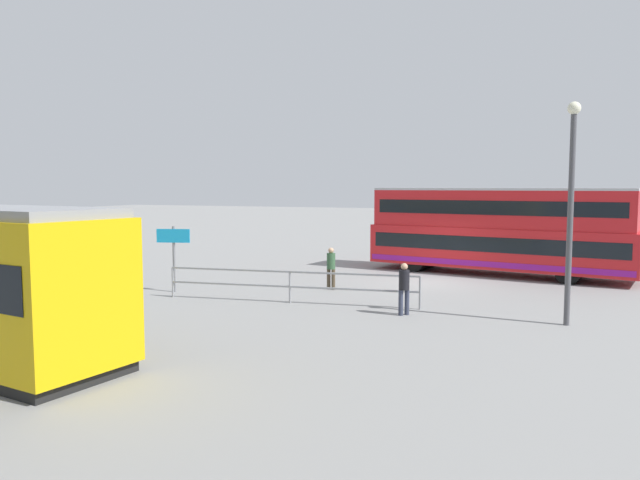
{
  "coord_description": "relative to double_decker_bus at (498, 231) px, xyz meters",
  "views": [
    {
      "loc": [
        -5.35,
        24.22,
        3.88
      ],
      "look_at": [
        2.57,
        5.06,
        2.04
      ],
      "focal_mm": 33.85,
      "sensor_mm": 36.0,
      "label": 1
    }
  ],
  "objects": [
    {
      "name": "pedestrian_railing",
      "position": [
        5.7,
        9.38,
        -1.21
      ],
      "size": [
        8.59,
        1.29,
        1.08
      ],
      "color": "gray",
      "rests_on": "ground"
    },
    {
      "name": "double_decker_bus",
      "position": [
        0.0,
        0.0,
        0.0
      ],
      "size": [
        11.6,
        4.48,
        3.82
      ],
      "color": "red",
      "rests_on": "ground"
    },
    {
      "name": "pedestrian_near_railing",
      "position": [
        5.4,
        6.38,
        -1.04
      ],
      "size": [
        0.39,
        0.39,
        1.59
      ],
      "color": "#4C3F2D",
      "rests_on": "ground"
    },
    {
      "name": "ground_plane",
      "position": [
        2.52,
        3.16,
        -1.95
      ],
      "size": [
        160.0,
        160.0,
        0.0
      ],
      "primitive_type": "plane",
      "color": "gray"
    },
    {
      "name": "pedestrian_crossing",
      "position": [
        1.69,
        9.8,
        -1.04
      ],
      "size": [
        0.45,
        0.45,
        1.59
      ],
      "color": "#33384C",
      "rests_on": "ground"
    },
    {
      "name": "street_lamp",
      "position": [
        -2.87,
        9.34,
        1.71
      ],
      "size": [
        0.36,
        0.36,
        6.19
      ],
      "color": "#4C4C51",
      "rests_on": "ground"
    },
    {
      "name": "info_sign",
      "position": [
        10.55,
        9.09,
        -0.25
      ],
      "size": [
        1.21,
        0.39,
        2.43
      ],
      "color": "slate",
      "rests_on": "ground"
    }
  ]
}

